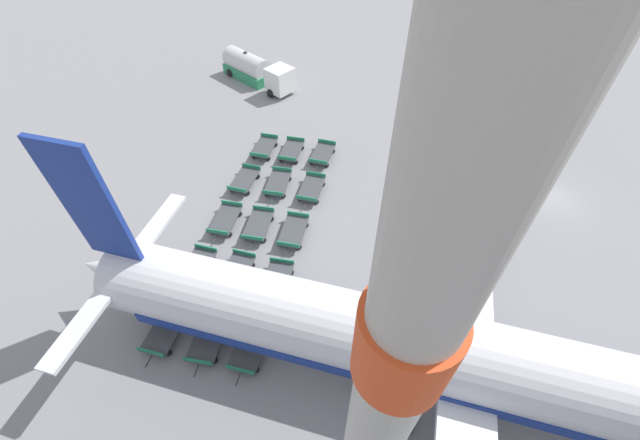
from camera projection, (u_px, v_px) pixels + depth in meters
ground_plane at (553, 198)px, 31.27m from camera, size 500.00×500.00×0.00m
airplane at (494, 367)px, 18.80m from camera, size 43.41×46.43×12.39m
fuel_tanker_primary at (255, 70)px, 43.56m from camera, size 7.60×9.32×3.07m
service_van at (515, 63)px, 45.08m from camera, size 5.29×4.91×2.14m
baggage_dolly_row_near_col_a at (264, 147)px, 35.08m from camera, size 3.82×1.95×0.92m
baggage_dolly_row_near_col_b at (245, 180)px, 32.02m from camera, size 3.85×2.09×0.92m
baggage_dolly_row_near_col_c at (225, 220)px, 28.96m from camera, size 3.81×1.92×0.92m
baggage_dolly_row_near_col_d at (196, 267)px, 25.97m from camera, size 3.84×2.05×0.92m
baggage_dolly_row_near_col_e at (166, 331)px, 22.82m from camera, size 3.84×2.02×0.92m
baggage_dolly_row_mid_a_col_a at (291, 151)px, 34.74m from camera, size 3.82×1.95×0.92m
baggage_dolly_row_mid_a_col_b at (278, 183)px, 31.75m from camera, size 3.79×1.85×0.92m
baggage_dolly_row_mid_a_col_c at (258, 225)px, 28.58m from camera, size 3.80×1.86×0.92m
baggage_dolly_row_mid_a_col_d at (236, 273)px, 25.65m from camera, size 3.84×2.05×0.92m
baggage_dolly_row_mid_a_col_e at (209, 338)px, 22.49m from camera, size 3.79×1.84×0.92m
baggage_dolly_row_mid_b_col_a at (322, 154)px, 34.44m from camera, size 3.85×2.08×0.92m
baggage_dolly_row_mid_b_col_b at (311, 188)px, 31.31m from camera, size 3.83×1.99×0.92m
baggage_dolly_row_mid_b_col_c at (293, 231)px, 28.15m from camera, size 3.81×1.92×0.92m
baggage_dolly_row_mid_b_col_d at (277, 281)px, 25.18m from camera, size 3.80×1.86×0.92m
baggage_dolly_row_mid_b_col_e at (251, 347)px, 22.14m from camera, size 3.83×1.99×0.92m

